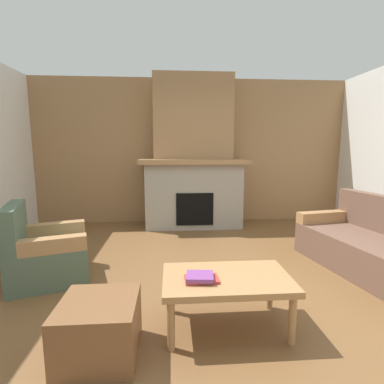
% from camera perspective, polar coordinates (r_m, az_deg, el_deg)
% --- Properties ---
extents(ground, '(9.00, 9.00, 0.00)m').
position_cam_1_polar(ground, '(3.03, 4.20, -19.47)').
color(ground, brown).
extents(wall_back_wood_panel, '(6.00, 0.12, 2.70)m').
position_cam_1_polar(wall_back_wood_panel, '(5.66, -0.07, 7.90)').
color(wall_back_wood_panel, '#997047').
rests_on(wall_back_wood_panel, ground).
extents(fireplace, '(1.90, 0.82, 2.70)m').
position_cam_1_polar(fireplace, '(5.29, 0.22, 5.82)').
color(fireplace, gray).
rests_on(fireplace, ground).
extents(couch, '(1.14, 1.92, 0.85)m').
position_cam_1_polar(couch, '(3.99, 32.77, -9.39)').
color(couch, brown).
rests_on(couch, ground).
extents(armchair, '(0.96, 0.96, 0.85)m').
position_cam_1_polar(armchair, '(3.59, -26.96, -10.71)').
color(armchair, '#4C604C').
rests_on(armchair, ground).
extents(coffee_table, '(1.00, 0.60, 0.43)m').
position_cam_1_polar(coffee_table, '(2.41, 6.81, -17.26)').
color(coffee_table, '#A87A4C').
rests_on(coffee_table, ground).
extents(ottoman, '(0.52, 0.52, 0.40)m').
position_cam_1_polar(ottoman, '(2.29, -17.74, -24.16)').
color(ottoman, brown).
rests_on(ottoman, ground).
extents(book_stack_near_edge, '(0.26, 0.19, 0.05)m').
position_cam_1_polar(book_stack_near_edge, '(2.29, 1.69, -16.45)').
color(book_stack_near_edge, '#B23833').
rests_on(book_stack_near_edge, coffee_table).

